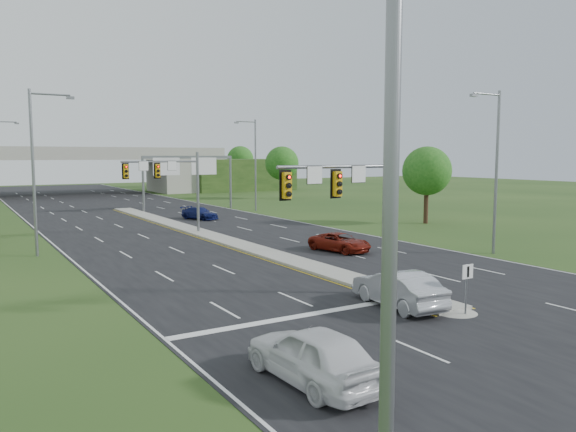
% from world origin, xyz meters
% --- Properties ---
extents(ground, '(240.00, 240.00, 0.00)m').
position_xyz_m(ground, '(0.00, 0.00, 0.00)').
color(ground, '#233E16').
rests_on(ground, ground).
extents(road, '(24.00, 160.00, 0.02)m').
position_xyz_m(road, '(0.00, 35.00, 0.01)').
color(road, black).
rests_on(road, ground).
extents(median, '(2.00, 54.00, 0.16)m').
position_xyz_m(median, '(0.00, 23.00, 0.10)').
color(median, gray).
rests_on(median, road).
extents(median_nose, '(2.00, 2.00, 0.16)m').
position_xyz_m(median_nose, '(0.00, -4.00, 0.10)').
color(median_nose, gray).
rests_on(median_nose, road).
extents(lane_markings, '(23.72, 160.00, 0.01)m').
position_xyz_m(lane_markings, '(-0.60, 28.91, 0.02)').
color(lane_markings, gold).
rests_on(lane_markings, road).
extents(signal_mast_near, '(6.62, 0.60, 7.00)m').
position_xyz_m(signal_mast_near, '(-2.26, -0.07, 4.73)').
color(signal_mast_near, slate).
rests_on(signal_mast_near, ground).
extents(signal_mast_far, '(6.62, 0.60, 7.00)m').
position_xyz_m(signal_mast_far, '(-2.26, 24.93, 4.73)').
color(signal_mast_far, slate).
rests_on(signal_mast_far, ground).
extents(keep_right_sign, '(0.60, 0.13, 2.20)m').
position_xyz_m(keep_right_sign, '(0.00, -4.53, 1.52)').
color(keep_right_sign, slate).
rests_on(keep_right_sign, ground).
extents(sign_gantry, '(11.58, 0.44, 6.67)m').
position_xyz_m(sign_gantry, '(6.68, 44.92, 5.24)').
color(sign_gantry, slate).
rests_on(sign_gantry, ground).
extents(overpass, '(80.00, 14.00, 8.10)m').
position_xyz_m(overpass, '(0.00, 80.00, 3.55)').
color(overpass, gray).
rests_on(overpass, ground).
extents(lightpole_l_near, '(2.85, 0.25, 11.00)m').
position_xyz_m(lightpole_l_near, '(-13.30, -15.00, 6.10)').
color(lightpole_l_near, slate).
rests_on(lightpole_l_near, ground).
extents(lightpole_l_mid, '(2.85, 0.25, 11.00)m').
position_xyz_m(lightpole_l_mid, '(-13.30, 20.00, 6.10)').
color(lightpole_l_mid, slate).
rests_on(lightpole_l_mid, ground).
extents(lightpole_r_near, '(2.85, 0.25, 11.00)m').
position_xyz_m(lightpole_r_near, '(13.30, 5.00, 6.10)').
color(lightpole_r_near, slate).
rests_on(lightpole_r_near, ground).
extents(lightpole_r_far, '(2.85, 0.25, 11.00)m').
position_xyz_m(lightpole_r_far, '(13.30, 40.00, 6.10)').
color(lightpole_r_far, slate).
rests_on(lightpole_r_far, ground).
extents(tree_r_near, '(4.80, 4.80, 7.60)m').
position_xyz_m(tree_r_near, '(22.00, 20.00, 5.18)').
color(tree_r_near, '#382316').
rests_on(tree_r_near, ground).
extents(tree_r_mid, '(5.20, 5.20, 8.12)m').
position_xyz_m(tree_r_mid, '(26.00, 55.00, 5.51)').
color(tree_r_mid, '#382316').
rests_on(tree_r_mid, ground).
extents(tree_back_c, '(5.60, 5.60, 8.32)m').
position_xyz_m(tree_back_c, '(24.00, 94.00, 5.51)').
color(tree_back_c, '#382316').
rests_on(tree_back_c, ground).
extents(tree_back_d, '(6.00, 6.00, 8.85)m').
position_xyz_m(tree_back_d, '(38.00, 94.00, 5.84)').
color(tree_back_d, '#382316').
rests_on(tree_back_d, ground).
extents(car_white, '(2.27, 5.11, 1.71)m').
position_xyz_m(car_white, '(-9.32, -7.01, 0.87)').
color(car_white, silver).
rests_on(car_white, road).
extents(car_silver, '(2.18, 5.11, 1.64)m').
position_xyz_m(car_silver, '(-1.50, -2.01, 0.84)').
color(car_silver, '#B8BAC0').
rests_on(car_silver, road).
extents(car_far_a, '(3.10, 5.00, 1.29)m').
position_xyz_m(car_far_a, '(4.91, 11.04, 0.66)').
color(car_far_a, maroon).
rests_on(car_far_a, road).
extents(car_far_b, '(3.29, 4.76, 1.28)m').
position_xyz_m(car_far_b, '(4.10, 34.78, 0.66)').
color(car_far_b, '#0C144B').
rests_on(car_far_b, road).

